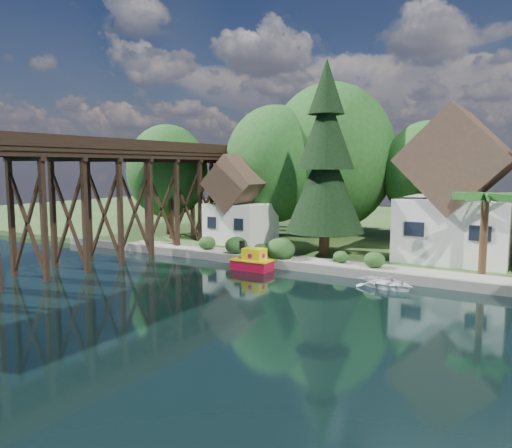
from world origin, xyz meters
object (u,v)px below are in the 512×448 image
object	(u,v)px
conifer	(326,162)
boat_white_a	(386,281)
shed	(241,205)
tugboat	(253,261)
house_left	(458,196)
trestle_bridge	(123,191)
palm_tree	(486,199)

from	to	relation	value
conifer	boat_white_a	bearing A→B (deg)	-41.33
shed	tugboat	size ratio (longest dim) A/B	2.73
tugboat	shed	bearing A→B (deg)	127.57
house_left	tugboat	xyz separation A→B (m)	(-11.89, -9.44, -4.52)
trestle_bridge	tugboat	xyz separation A→B (m)	(11.11, 1.39, -4.73)
trestle_bridge	tugboat	size ratio (longest dim) A/B	15.39
tugboat	boat_white_a	xyz separation A→B (m)	(9.57, -0.19, -0.24)
trestle_bridge	tugboat	world-z (taller)	trestle_bridge
palm_tree	house_left	bearing A→B (deg)	115.36
boat_white_a	trestle_bridge	bearing A→B (deg)	111.45
shed	boat_white_a	xyz separation A→B (m)	(15.68, -8.13, -3.45)
house_left	shed	size ratio (longest dim) A/B	1.40
conifer	boat_white_a	size ratio (longest dim) A/B	4.02
shed	palm_tree	world-z (taller)	shed
trestle_bridge	house_left	world-z (taller)	house_left
tugboat	palm_tree	bearing A→B (deg)	16.62
house_left	boat_white_a	world-z (taller)	house_left
trestle_bridge	boat_white_a	size ratio (longest dim) A/B	12.07
trestle_bridge	conifer	size ratio (longest dim) A/B	3.00
tugboat	boat_white_a	distance (m)	9.58
shed	trestle_bridge	bearing A→B (deg)	-118.19
house_left	shed	distance (m)	18.11
shed	palm_tree	xyz separation A→B (m)	(20.44, -3.66, 1.44)
house_left	palm_tree	size ratio (longest dim) A/B	2.02
house_left	tugboat	distance (m)	15.84
house_left	shed	bearing A→B (deg)	-175.23
conifer	house_left	bearing A→B (deg)	23.71
boat_white_a	conifer	bearing A→B (deg)	66.81
conifer	palm_tree	xyz separation A→B (m)	(11.30, -1.27, -2.31)
conifer	palm_tree	size ratio (longest dim) A/B	2.69
house_left	palm_tree	distance (m)	5.71
shed	tugboat	bearing A→B (deg)	-52.43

